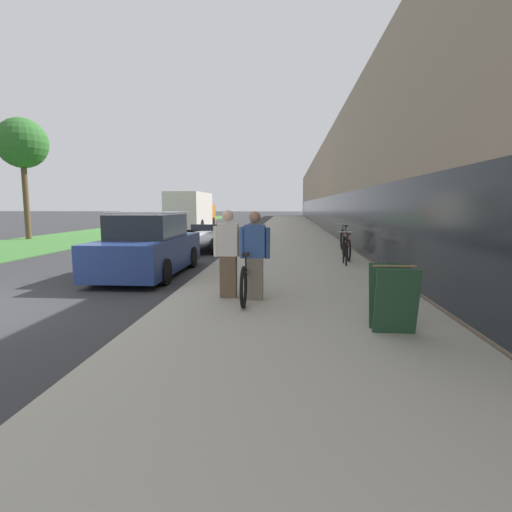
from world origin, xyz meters
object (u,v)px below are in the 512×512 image
object	(u,v)px
person_rider	(255,256)
person_bystander	(228,254)
bike_rack_hoop	(345,247)
cruiser_bike_middle	(344,240)
cruiser_bike_nearest	(346,248)
vintage_roadster_curbside	(202,240)
moving_truck	(192,211)
street_tree_far	(22,144)
parked_sedan_curbside	(149,248)
tandem_bicycle	(249,275)
sandwich_board_sign	(393,298)

from	to	relation	value
person_rider	person_bystander	world-z (taller)	person_bystander
bike_rack_hoop	cruiser_bike_middle	world-z (taller)	cruiser_bike_middle
cruiser_bike_nearest	vintage_roadster_curbside	xyz separation A→B (m)	(-5.22, 2.93, -0.03)
person_bystander	bike_rack_hoop	distance (m)	5.09
moving_truck	street_tree_far	size ratio (longest dim) A/B	1.15
cruiser_bike_middle	parked_sedan_curbside	distance (m)	7.38
vintage_roadster_curbside	cruiser_bike_nearest	bearing A→B (deg)	-29.26
person_bystander	cruiser_bike_nearest	bearing A→B (deg)	61.89
person_bystander	tandem_bicycle	bearing A→B (deg)	28.89
cruiser_bike_nearest	moving_truck	world-z (taller)	moving_truck
parked_sedan_curbside	moving_truck	size ratio (longest dim) A/B	0.60
person_rider	sandwich_board_sign	size ratio (longest dim) A/B	1.75
person_rider	moving_truck	size ratio (longest dim) A/B	0.22
bike_rack_hoop	vintage_roadster_curbside	bearing A→B (deg)	140.96
person_bystander	bike_rack_hoop	size ratio (longest dim) A/B	1.89
person_bystander	moving_truck	world-z (taller)	moving_truck
cruiser_bike_middle	street_tree_far	bearing A→B (deg)	161.71
vintage_roadster_curbside	parked_sedan_curbside	bearing A→B (deg)	-91.80
tandem_bicycle	street_tree_far	bearing A→B (deg)	135.73
person_rider	person_bystander	size ratio (longest dim) A/B	0.99
parked_sedan_curbside	sandwich_board_sign	bearing A→B (deg)	-42.72
cruiser_bike_nearest	street_tree_far	bearing A→B (deg)	154.63
cruiser_bike_middle	moving_truck	bearing A→B (deg)	123.54
cruiser_bike_nearest	vintage_roadster_curbside	bearing A→B (deg)	150.74
vintage_roadster_curbside	tandem_bicycle	bearing A→B (deg)	-71.85
parked_sedan_curbside	vintage_roadster_curbside	world-z (taller)	parked_sedan_curbside
tandem_bicycle	vintage_roadster_curbside	world-z (taller)	vintage_roadster_curbside
parked_sedan_curbside	street_tree_far	world-z (taller)	street_tree_far
person_bystander	parked_sedan_curbside	world-z (taller)	person_bystander
parked_sedan_curbside	person_bystander	bearing A→B (deg)	-48.34
bike_rack_hoop	vintage_roadster_curbside	size ratio (longest dim) A/B	0.20
person_rider	vintage_roadster_curbside	distance (m)	8.97
tandem_bicycle	sandwich_board_sign	xyz separation A→B (m)	(2.13, -2.00, 0.07)
cruiser_bike_middle	tandem_bicycle	bearing A→B (deg)	-110.56
cruiser_bike_middle	parked_sedan_curbside	size ratio (longest dim) A/B	0.42
tandem_bicycle	cruiser_bike_middle	size ratio (longest dim) A/B	1.46
person_bystander	parked_sedan_curbside	xyz separation A→B (m)	(-2.49, 2.80, -0.20)
tandem_bicycle	bike_rack_hoop	world-z (taller)	tandem_bicycle
person_rider	moving_truck	bearing A→B (deg)	106.55
parked_sedan_curbside	person_rider	bearing A→B (deg)	-44.51
tandem_bicycle	person_rider	bearing A→B (deg)	-68.31
cruiser_bike_nearest	cruiser_bike_middle	size ratio (longest dim) A/B	0.90
cruiser_bike_middle	vintage_roadster_curbside	size ratio (longest dim) A/B	0.43
tandem_bicycle	sandwich_board_sign	world-z (taller)	sandwich_board_sign
tandem_bicycle	vintage_roadster_curbside	xyz separation A→B (m)	(-2.68, 8.17, -0.04)
tandem_bicycle	cruiser_bike_nearest	distance (m)	5.83
person_bystander	moving_truck	bearing A→B (deg)	105.40
cruiser_bike_nearest	parked_sedan_curbside	xyz separation A→B (m)	(-5.40, -2.64, 0.24)
person_rider	moving_truck	xyz separation A→B (m)	(-6.30, 21.19, 0.46)
vintage_roadster_curbside	street_tree_far	world-z (taller)	street_tree_far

